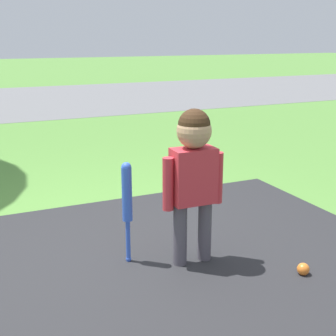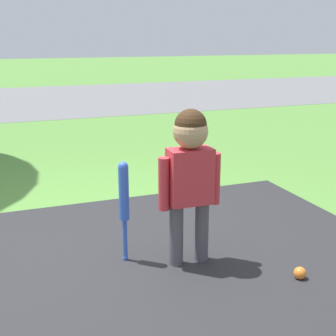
{
  "view_description": "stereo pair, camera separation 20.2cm",
  "coord_description": "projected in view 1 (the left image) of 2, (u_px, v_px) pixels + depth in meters",
  "views": [
    {
      "loc": [
        -0.68,
        -2.98,
        1.49
      ],
      "look_at": [
        0.66,
        -0.01,
        0.56
      ],
      "focal_mm": 50.0,
      "sensor_mm": 36.0,
      "label": 1
    },
    {
      "loc": [
        -0.49,
        -3.06,
        1.49
      ],
      "look_at": [
        0.66,
        -0.01,
        0.56
      ],
      "focal_mm": 50.0,
      "sensor_mm": 36.0,
      "label": 2
    }
  ],
  "objects": [
    {
      "name": "child",
      "position": [
        194.0,
        166.0,
        3.0
      ],
      "size": [
        0.43,
        0.22,
        1.05
      ],
      "rotation": [
        0.0,
        0.0,
        -0.02
      ],
      "color": "#4C4751",
      "rests_on": "ground"
    },
    {
      "name": "sports_ball",
      "position": [
        303.0,
        269.0,
        3.0
      ],
      "size": [
        0.08,
        0.08,
        0.08
      ],
      "color": "orange",
      "rests_on": "ground"
    },
    {
      "name": "baseball_bat",
      "position": [
        127.0,
        198.0,
        3.07
      ],
      "size": [
        0.07,
        0.07,
        0.7
      ],
      "color": "blue",
      "rests_on": "ground"
    },
    {
      "name": "ground_plane",
      "position": [
        82.0,
        255.0,
        3.29
      ],
      "size": [
        60.0,
        60.0,
        0.0
      ],
      "primitive_type": "plane",
      "color": "#518438"
    }
  ]
}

